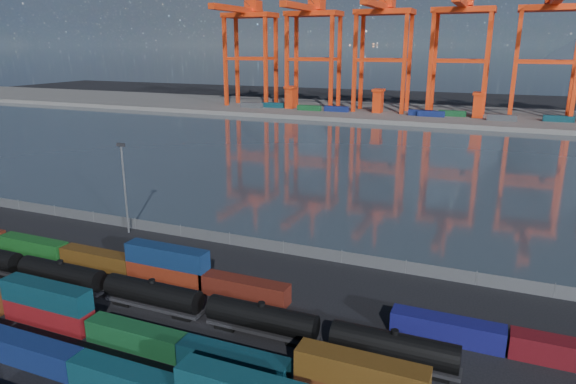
% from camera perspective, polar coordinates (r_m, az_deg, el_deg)
% --- Properties ---
extents(ground, '(700.00, 700.00, 0.00)m').
position_cam_1_polar(ground, '(63.24, -11.03, -15.82)').
color(ground, black).
rests_on(ground, ground).
extents(harbor_water, '(700.00, 700.00, 0.00)m').
position_cam_1_polar(harbor_water, '(155.77, 10.79, 3.48)').
color(harbor_water, '#2D3841').
rests_on(harbor_water, ground).
extents(far_quay, '(700.00, 70.00, 2.00)m').
position_cam_1_polar(far_quay, '(257.91, 15.88, 8.27)').
color(far_quay, '#514F4C').
rests_on(far_quay, ground).
extents(container_row_south, '(141.18, 2.61, 5.56)m').
position_cam_1_polar(container_row_south, '(65.81, -28.66, -14.30)').
color(container_row_south, '#3B3D3F').
rests_on(container_row_south, ground).
extents(container_row_mid, '(141.70, 2.53, 5.39)m').
position_cam_1_polar(container_row_mid, '(55.85, -5.95, -17.77)').
color(container_row_mid, '#3C3E41').
rests_on(container_row_mid, ground).
extents(container_row_north, '(130.27, 2.60, 5.54)m').
position_cam_1_polar(container_row_north, '(82.15, -18.60, -7.33)').
color(container_row_north, '#102350').
rests_on(container_row_north, ground).
extents(tanker_string, '(91.54, 3.02, 4.32)m').
position_cam_1_polar(tanker_string, '(74.03, -19.62, -9.64)').
color(tanker_string, black).
rests_on(tanker_string, ground).
extents(waterfront_fence, '(160.12, 0.12, 2.20)m').
position_cam_1_polar(waterfront_fence, '(84.75, -0.53, -6.20)').
color(waterfront_fence, '#595B5E').
rests_on(waterfront_fence, ground).
extents(yard_light_mast, '(1.60, 0.40, 16.60)m').
position_cam_1_polar(yard_light_mast, '(95.94, -17.72, 0.91)').
color(yard_light_mast, slate).
rests_on(yard_light_mast, ground).
extents(gantry_cranes, '(201.56, 50.99, 69.04)m').
position_cam_1_polar(gantry_cranes, '(250.35, 14.64, 17.64)').
color(gantry_cranes, '#F13811').
rests_on(gantry_cranes, ground).
extents(quay_containers, '(172.58, 10.99, 2.60)m').
position_cam_1_polar(quay_containers, '(244.96, 12.90, 8.64)').
color(quay_containers, navy).
rests_on(quay_containers, far_quay).
extents(straddle_carriers, '(140.00, 7.00, 11.10)m').
position_cam_1_polar(straddle_carriers, '(247.60, 15.12, 9.62)').
color(straddle_carriers, '#F13811').
rests_on(straddle_carriers, far_quay).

